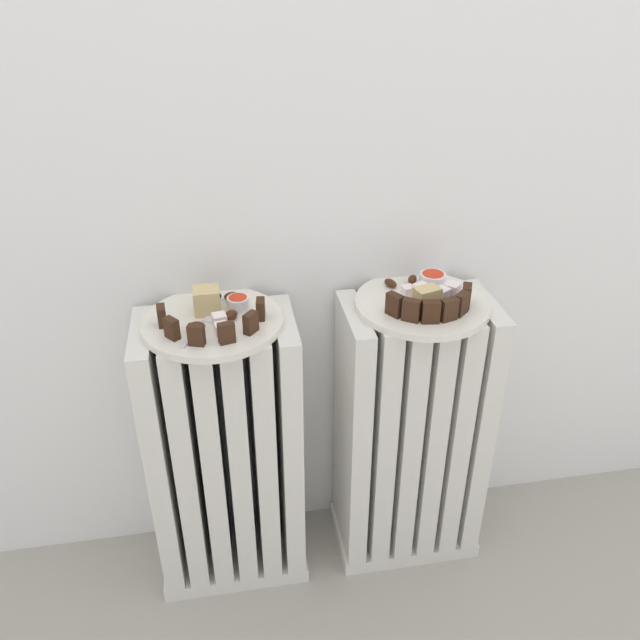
{
  "coord_description": "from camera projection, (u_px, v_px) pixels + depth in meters",
  "views": [
    {
      "loc": [
        -0.16,
        -0.64,
        1.1
      ],
      "look_at": [
        0.0,
        0.28,
        0.55
      ],
      "focal_mm": 36.19,
      "sensor_mm": 36.0,
      "label": 1
    }
  ],
  "objects": [
    {
      "name": "turkish_delight_left_1",
      "position": [
        219.0,
        320.0,
        1.02
      ],
      "size": [
        0.03,
        0.03,
        0.02
      ],
      "primitive_type": "cube",
      "rotation": [
        0.0,
        0.0,
        0.2
      ],
      "color": "white",
      "rests_on": "plate_left"
    },
    {
      "name": "dark_cake_slice_left_4",
      "position": [
        251.0,
        323.0,
        1.0
      ],
      "size": [
        0.03,
        0.03,
        0.03
      ],
      "primitive_type": "cube",
      "rotation": [
        0.0,
        0.0,
        0.84
      ],
      "color": "#382114",
      "rests_on": "plate_left"
    },
    {
      "name": "turkish_delight_left_0",
      "position": [
        221.0,
        329.0,
        1.0
      ],
      "size": [
        0.02,
        0.02,
        0.02
      ],
      "primitive_type": "cube",
      "rotation": [
        0.0,
        0.0,
        0.11
      ],
      "color": "white",
      "rests_on": "plate_left"
    },
    {
      "name": "turkish_delight_right_1",
      "position": [
        442.0,
        294.0,
        1.1
      ],
      "size": [
        0.03,
        0.03,
        0.02
      ],
      "primitive_type": "cube",
      "rotation": [
        0.0,
        0.0,
        0.5
      ],
      "color": "white",
      "rests_on": "plate_right"
    },
    {
      "name": "dark_cake_slice_left_2",
      "position": [
        196.0,
        335.0,
        0.97
      ],
      "size": [
        0.03,
        0.02,
        0.03
      ],
      "primitive_type": "cube",
      "rotation": [
        0.0,
        0.0,
        -0.32
      ],
      "color": "#382114",
      "rests_on": "plate_left"
    },
    {
      "name": "plate_right",
      "position": [
        422.0,
        304.0,
        1.1
      ],
      "size": [
        0.23,
        0.23,
        0.01
      ],
      "primitive_type": "cylinder",
      "color": "silver",
      "rests_on": "radiator_right"
    },
    {
      "name": "medjool_date_right_1",
      "position": [
        412.0,
        279.0,
        1.15
      ],
      "size": [
        0.03,
        0.03,
        0.02
      ],
      "primitive_type": "ellipsoid",
      "rotation": [
        0.0,
        0.0,
        1.01
      ],
      "color": "#3D1E0F",
      "rests_on": "plate_right"
    },
    {
      "name": "medjool_date_left_1",
      "position": [
        196.0,
        327.0,
        1.01
      ],
      "size": [
        0.03,
        0.02,
        0.02
      ],
      "primitive_type": "ellipsoid",
      "rotation": [
        0.0,
        0.0,
        0.08
      ],
      "color": "#3D1E0F",
      "rests_on": "plate_left"
    },
    {
      "name": "radiator_right",
      "position": [
        410.0,
        435.0,
        1.25
      ],
      "size": [
        0.28,
        0.17,
        0.56
      ],
      "color": "silver",
      "rests_on": "ground_plane"
    },
    {
      "name": "dark_cake_slice_right_3",
      "position": [
        449.0,
        310.0,
        1.04
      ],
      "size": [
        0.03,
        0.02,
        0.04
      ],
      "primitive_type": "cube",
      "rotation": [
        0.0,
        0.0,
        0.3
      ],
      "color": "#382114",
      "rests_on": "plate_right"
    },
    {
      "name": "dark_cake_slice_left_5",
      "position": [
        261.0,
        309.0,
        1.04
      ],
      "size": [
        0.02,
        0.03,
        0.03
      ],
      "primitive_type": "cube",
      "rotation": [
        0.0,
        0.0,
        1.43
      ],
      "color": "#382114",
      "rests_on": "plate_left"
    },
    {
      "name": "dark_cake_slice_right_5",
      "position": [
        466.0,
        296.0,
        1.08
      ],
      "size": [
        0.02,
        0.03,
        0.04
      ],
      "primitive_type": "cube",
      "rotation": [
        0.0,
        0.0,
        1.17
      ],
      "color": "#382114",
      "rests_on": "plate_right"
    },
    {
      "name": "medjool_date_left_3",
      "position": [
        214.0,
        296.0,
        1.1
      ],
      "size": [
        0.03,
        0.02,
        0.02
      ],
      "primitive_type": "ellipsoid",
      "rotation": [
        0.0,
        0.0,
        2.98
      ],
      "color": "#3D1E0F",
      "rests_on": "plate_left"
    },
    {
      "name": "marble_cake_slice_right_0",
      "position": [
        427.0,
        298.0,
        1.07
      ],
      "size": [
        0.05,
        0.04,
        0.04
      ],
      "primitive_type": "cube",
      "rotation": [
        0.0,
        0.0,
        0.29
      ],
      "color": "tan",
      "rests_on": "plate_right"
    },
    {
      "name": "plate_left",
      "position": [
        213.0,
        322.0,
        1.05
      ],
      "size": [
        0.23,
        0.23,
        0.01
      ],
      "primitive_type": "cylinder",
      "color": "silver",
      "rests_on": "radiator_left"
    },
    {
      "name": "dark_cake_slice_right_2",
      "position": [
        431.0,
        312.0,
        1.03
      ],
      "size": [
        0.03,
        0.02,
        0.04
      ],
      "primitive_type": "cube",
      "rotation": [
        0.0,
        0.0,
        -0.14
      ],
      "color": "#382114",
      "rests_on": "plate_right"
    },
    {
      "name": "dark_cake_slice_left_3",
      "position": [
        227.0,
        333.0,
        0.98
      ],
      "size": [
        0.03,
        0.02,
        0.03
      ],
      "primitive_type": "cube",
      "rotation": [
        0.0,
        0.0,
        0.26
      ],
      "color": "#382114",
      "rests_on": "plate_left"
    },
    {
      "name": "turkish_delight_right_2",
      "position": [
        452.0,
        290.0,
        1.11
      ],
      "size": [
        0.03,
        0.03,
        0.02
      ],
      "primitive_type": "cube",
      "rotation": [
        0.0,
        0.0,
        0.8
      ],
      "color": "white",
      "rests_on": "plate_right"
    },
    {
      "name": "dark_cake_slice_right_1",
      "position": [
        411.0,
        310.0,
        1.03
      ],
      "size": [
        0.03,
        0.03,
        0.04
      ],
      "primitive_type": "cube",
      "rotation": [
        0.0,
        0.0,
        -0.58
      ],
      "color": "#382114",
      "rests_on": "plate_right"
    },
    {
      "name": "turkish_delight_right_0",
      "position": [
        421.0,
        291.0,
        1.11
      ],
      "size": [
        0.03,
        0.03,
        0.02
      ],
      "primitive_type": "cube",
      "rotation": [
        0.0,
        0.0,
        0.44
      ],
      "color": "white",
      "rests_on": "plate_right"
    },
    {
      "name": "radiator_left",
      "position": [
        226.0,
        456.0,
        1.2
      ],
      "size": [
        0.28,
        0.17,
        0.56
      ],
      "color": "silver",
      "rests_on": "ground_plane"
    },
    {
      "name": "medjool_date_right_2",
      "position": [
        391.0,
        283.0,
        1.14
      ],
      "size": [
        0.03,
        0.03,
        0.01
      ],
      "primitive_type": "ellipsoid",
      "rotation": [
        0.0,
        0.0,
        2.06
      ],
      "color": "#3D1E0F",
      "rests_on": "plate_right"
    },
    {
      "name": "dark_cake_slice_left_1",
      "position": [
        172.0,
        328.0,
        0.99
      ],
      "size": [
        0.03,
        0.03,
        0.03
      ],
      "primitive_type": "cube",
      "rotation": [
        0.0,
        0.0,
        -0.91
      ],
      "color": "#382114",
      "rests_on": "plate_left"
    },
    {
      "name": "dark_cake_slice_right_0",
      "position": [
        395.0,
        305.0,
        1.05
      ],
      "size": [
        0.03,
        0.03,
        0.04
      ],
      "primitive_type": "cube",
      "rotation": [
        0.0,
        0.0,
        -1.01
      ],
      "color": "#382114",
      "rests_on": "plate_right"
    },
    {
      "name": "turkish_delight_right_3",
      "position": [
        408.0,
        291.0,
        1.11
      ],
      "size": [
        0.02,
        0.02,
        0.02
      ],
      "primitive_type": "cube",
      "rotation": [
        0.0,
        0.0,
        0.16
      ],
      "color": "white",
      "rests_on": "plate_right"
    },
    {
      "name": "jam_bowl_right",
      "position": [
        433.0,
        279.0,
        1.14
      ],
      "size": [
        0.05,
        0.05,
        0.02
      ],
      "color": "white",
      "rests_on": "plate_right"
    },
    {
      "name": "medjool_date_left_2",
      "position": [
        231.0,
        315.0,
        1.04
      ],
      "size": [
        0.03,
        0.03,
        0.02
      ],
      "primitive_type": "ellipsoid",
      "rotation": [
        0.0,
        0.0,
        0.82
      ],
      "color": "#3D1E0F",
      "rests_on": "plate_left"
    },
    {
      "name": "jam_bowl_left",
      "position": [
        238.0,
        302.0,
        1.07
      ],
      "size": [
        0.04,
        0.04,
        0.02
      ],
      "color": "white",
      "rests_on": "plate_left"
    },
    {
      "name": "fork",
      "position": [
        201.0,
        328.0,
        1.02
      ],
      "size": [
        0.06,
        0.1,
        0.0
      ],
      "color": "silver",
      "rests_on": "plate_left"
    },
    {
      "name": "dark_cake_slice_right_4",
      "position": [
        461.0,
        304.0,
        1.05
      ],
      "size": [
        0.03,
        0.03,
        0.04
      ],
      "primitive_type": "cube",
      "rotation": [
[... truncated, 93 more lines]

